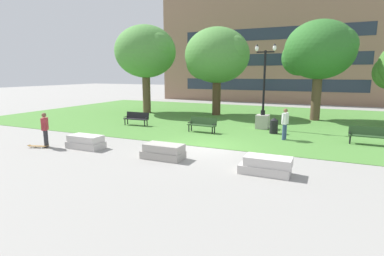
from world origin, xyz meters
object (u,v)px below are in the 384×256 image
concrete_block_left (163,152)px  lamp_post_right (263,112)px  skateboard (38,146)px  park_bench_far_left (368,134)px  concrete_block_center (86,142)px  person_skateboarder (45,128)px  trash_bin (274,126)px  person_bystander_near_lawn (285,122)px  park_bench_near_left (202,124)px  concrete_block_right (266,166)px  park_bench_near_right (137,118)px

concrete_block_left → lamp_post_right: bearing=74.4°
skateboard → park_bench_far_left: bearing=26.5°
concrete_block_center → person_skateboarder: 2.13m
park_bench_far_left → lamp_post_right: bearing=158.5°
skateboard → trash_bin: bearing=39.8°
skateboard → park_bench_far_left: park_bench_far_left is taller
skateboard → lamp_post_right: size_ratio=0.19×
person_bystander_near_lawn → lamp_post_right: bearing=121.5°
concrete_block_center → lamp_post_right: lamp_post_right is taller
concrete_block_left → park_bench_near_left: bearing=96.4°
skateboard → trash_bin: trash_bin is taller
concrete_block_right → park_bench_far_left: (3.88, 6.65, 0.23)m
lamp_post_right → concrete_block_left: bearing=-105.6°
concrete_block_center → concrete_block_left: bearing=-0.5°
trash_bin → person_bystander_near_lawn: person_bystander_near_lawn is taller
concrete_block_center → skateboard: 2.36m
concrete_block_center → park_bench_near_left: 7.02m
park_bench_far_left → concrete_block_center: bearing=-152.9°
park_bench_near_left → park_bench_far_left: (8.92, 0.47, 0.00)m
concrete_block_center → lamp_post_right: (6.81, 8.72, 0.80)m
person_bystander_near_lawn → park_bench_far_left: bearing=8.4°
skateboard → person_bystander_near_lawn: (10.74, 6.77, 0.90)m
lamp_post_right → trash_bin: lamp_post_right is taller
concrete_block_left → skateboard: 6.59m
person_skateboarder → skateboard: (-0.24, -0.27, -0.88)m
park_bench_near_right → trash_bin: bearing=6.0°
park_bench_near_right → skateboard: bearing=-95.6°
concrete_block_center → trash_bin: size_ratio=1.88×
concrete_block_right → person_skateboarder: person_skateboarder is taller
concrete_block_center → person_bystander_near_lawn: (8.57, 5.85, 0.68)m
person_skateboarder → park_bench_near_right: size_ratio=0.94×
skateboard → person_bystander_near_lawn: person_bystander_near_lawn is taller
lamp_post_right → skateboard: bearing=-133.0°
concrete_block_right → lamp_post_right: lamp_post_right is taller
park_bench_near_right → concrete_block_right: bearing=-33.0°
park_bench_near_left → concrete_block_right: bearing=-50.8°
trash_bin → person_bystander_near_lawn: 1.78m
concrete_block_center → concrete_block_left: same height
skateboard → lamp_post_right: 13.21m
person_skateboarder → park_bench_far_left: (14.53, 7.09, -0.43)m
park_bench_far_left → person_skateboarder: bearing=-154.0°
concrete_block_right → concrete_block_center: bearing=178.6°
concrete_block_center → park_bench_near_left: bearing=58.3°
lamp_post_right → person_bystander_near_lawn: 3.37m
concrete_block_right → concrete_block_left: bearing=177.8°
concrete_block_right → park_bench_near_right: (-10.17, 6.61, 0.23)m
concrete_block_left → park_bench_near_right: park_bench_near_right is taller
park_bench_near_left → park_bench_far_left: bearing=3.0°
concrete_block_left → concrete_block_center: bearing=179.5°
park_bench_near_right → park_bench_far_left: same height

